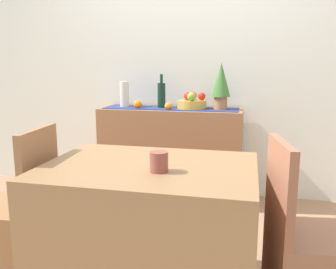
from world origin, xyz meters
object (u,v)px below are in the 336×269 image
potted_plant (221,83)px  ceramic_vase (125,94)px  dining_table (150,232)px  sideboard_console (171,154)px  chair_near_window (18,235)px  wine_bottle (161,95)px  fruit_bowl (192,104)px  chair_by_corner (309,269)px  coffee_cup (159,162)px

potted_plant → ceramic_vase: bearing=180.0°
potted_plant → dining_table: size_ratio=0.38×
sideboard_console → potted_plant: bearing=-0.0°
potted_plant → chair_near_window: potted_plant is taller
wine_bottle → potted_plant: size_ratio=0.75×
fruit_bowl → sideboard_console: bearing=180.0°
ceramic_vase → chair_by_corner: bearing=-45.3°
fruit_bowl → wine_bottle: (-0.28, 0.00, 0.08)m
ceramic_vase → chair_by_corner: size_ratio=0.27×
wine_bottle → potted_plant: bearing=-0.0°
dining_table → potted_plant: bearing=80.8°
sideboard_console → ceramic_vase: ceramic_vase is taller
potted_plant → chair_near_window: size_ratio=0.45×
sideboard_console → dining_table: (0.21, -1.47, -0.06)m
fruit_bowl → dining_table: fruit_bowl is taller
dining_table → chair_by_corner: 0.81m
fruit_bowl → coffee_cup: 1.57m
dining_table → chair_by_corner: chair_by_corner is taller
fruit_bowl → chair_near_window: 1.78m
fruit_bowl → coffee_cup: size_ratio=2.66×
sideboard_console → coffee_cup: 1.63m
sideboard_console → chair_by_corner: chair_by_corner is taller
ceramic_vase → potted_plant: size_ratio=0.58×
ceramic_vase → chair_near_window: 1.63m
chair_by_corner → fruit_bowl: bearing=119.2°
ceramic_vase → chair_near_window: size_ratio=0.27×
dining_table → coffee_cup: coffee_cup is taller
sideboard_console → chair_near_window: size_ratio=1.43×
potted_plant → coffee_cup: bearing=-95.8°
fruit_bowl → coffee_cup: bearing=-86.6°
wine_bottle → coffee_cup: bearing=-76.6°
sideboard_console → dining_table: size_ratio=1.19×
wine_bottle → coffee_cup: (0.37, -1.57, -0.18)m
chair_near_window → fruit_bowl: bearing=61.7°
fruit_bowl → dining_table: (0.02, -1.47, -0.52)m
wine_bottle → dining_table: size_ratio=0.28×
wine_bottle → ceramic_vase: (-0.35, 0.00, -0.00)m
chair_near_window → potted_plant: bearing=54.6°
fruit_bowl → dining_table: bearing=-89.4°
fruit_bowl → chair_near_window: (-0.79, -1.47, -0.63)m
coffee_cup → ceramic_vase: bearing=114.8°
potted_plant → dining_table: bearing=-99.2°
chair_near_window → sideboard_console: bearing=67.8°
ceramic_vase → chair_by_corner: ceramic_vase is taller
dining_table → chair_near_window: 0.81m
wine_bottle → chair_by_corner: size_ratio=0.34×
potted_plant → chair_by_corner: (0.57, -1.47, -0.82)m
coffee_cup → chair_near_window: bearing=173.4°
ceramic_vase → potted_plant: 0.89m
chair_near_window → dining_table: bearing=-0.1°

